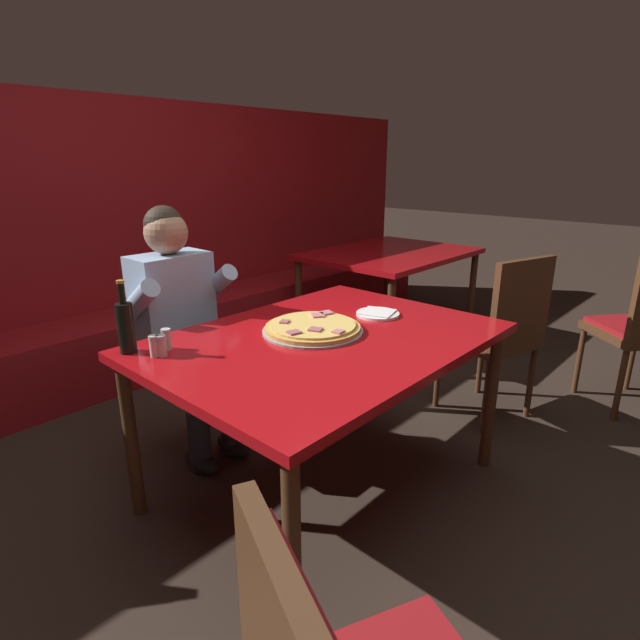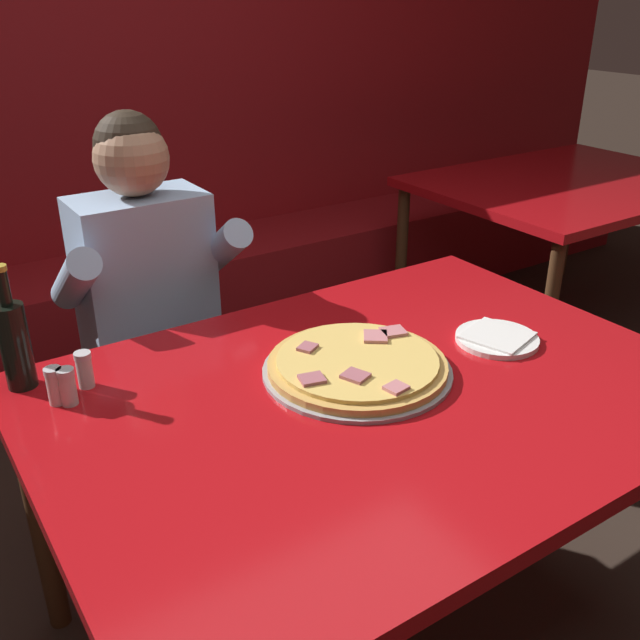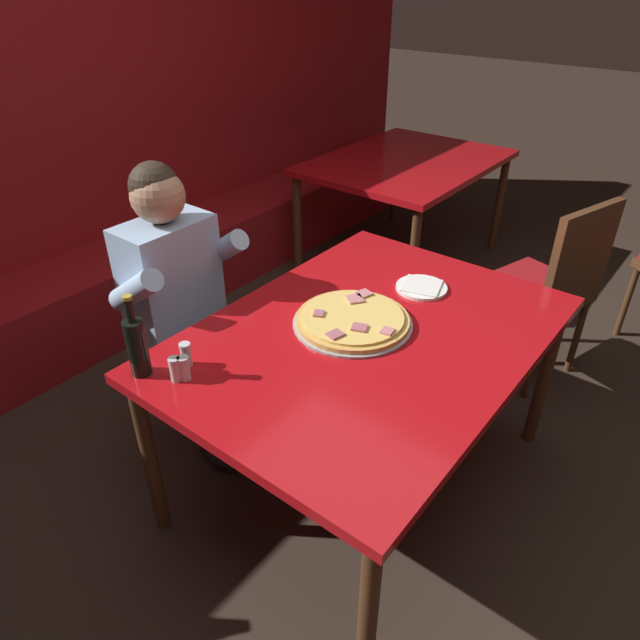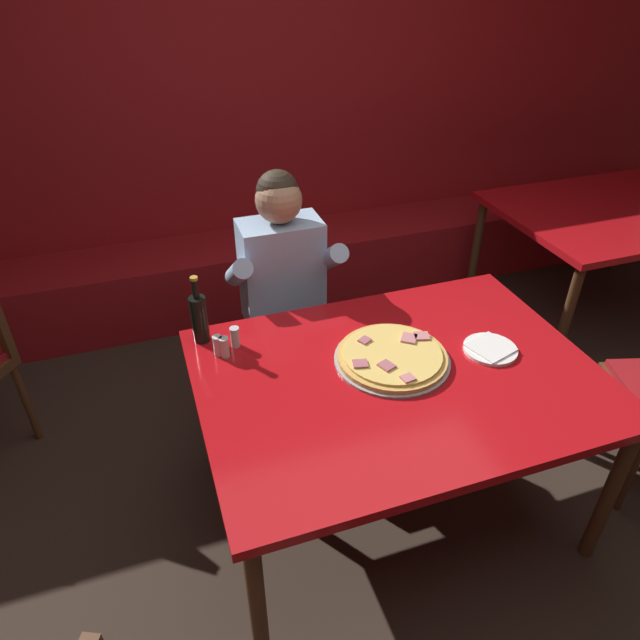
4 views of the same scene
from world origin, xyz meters
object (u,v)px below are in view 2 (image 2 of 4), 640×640
shaker_oregano (85,371)px  diner_seated_blue_shirt (159,313)px  shaker_red_pepper_flakes (68,388)px  main_dining_table (374,412)px  beer_bottle (15,342)px  shaker_black_pepper (55,387)px  plate_white_paper (497,338)px  pizza (357,365)px  background_dining_table (570,195)px

shaker_oregano → diner_seated_blue_shirt: size_ratio=0.07×
diner_seated_blue_shirt → shaker_red_pepper_flakes: bearing=-130.2°
main_dining_table → diner_seated_blue_shirt: 0.79m
main_dining_table → shaker_red_pepper_flakes: bearing=152.2°
beer_bottle → main_dining_table: bearing=-34.3°
shaker_black_pepper → plate_white_paper: bearing=-17.5°
pizza → shaker_black_pepper: 0.67m
shaker_oregano → diner_seated_blue_shirt: 0.52m
diner_seated_blue_shirt → main_dining_table: bearing=-74.1°
beer_bottle → diner_seated_blue_shirt: (0.44, 0.31, -0.16)m
plate_white_paper → shaker_oregano: shaker_oregano is taller
beer_bottle → plate_white_paper: bearing=-22.5°
beer_bottle → shaker_black_pepper: beer_bottle is taller
main_dining_table → background_dining_table: (1.92, 0.99, -0.01)m
shaker_oregano → shaker_red_pepper_flakes: (-0.05, -0.05, 0.00)m
shaker_black_pepper → diner_seated_blue_shirt: size_ratio=0.07×
beer_bottle → shaker_red_pepper_flakes: bearing=-64.1°
pizza → plate_white_paper: bearing=-9.9°
main_dining_table → plate_white_paper: plate_white_paper is taller
plate_white_paper → main_dining_table: bearing=-178.5°
main_dining_table → shaker_red_pepper_flakes: 0.68m
diner_seated_blue_shirt → background_dining_table: size_ratio=0.93×
shaker_oregano → pizza: bearing=-27.7°
main_dining_table → shaker_black_pepper: bearing=151.7°
main_dining_table → background_dining_table: same height
background_dining_table → shaker_black_pepper: bearing=-165.5°
shaker_oregano → background_dining_table: size_ratio=0.06×
main_dining_table → beer_bottle: beer_bottle is taller
beer_bottle → shaker_oregano: size_ratio=3.40×
shaker_oregano → diner_seated_blue_shirt: bearing=50.5°
shaker_black_pepper → shaker_red_pepper_flakes: same height
plate_white_paper → shaker_oregano: 1.01m
shaker_red_pepper_flakes → shaker_oregano: bearing=45.3°
beer_bottle → shaker_oregano: bearing=-34.8°
diner_seated_blue_shirt → background_dining_table: (2.13, 0.23, -0.02)m
pizza → background_dining_table: (1.91, 0.91, -0.09)m
pizza → shaker_black_pepper: (-0.62, 0.25, 0.02)m
pizza → plate_white_paper: 0.40m
background_dining_table → beer_bottle: bearing=-168.2°
pizza → plate_white_paper: pizza is taller
shaker_oregano → shaker_red_pepper_flakes: size_ratio=1.00×
diner_seated_blue_shirt → background_dining_table: diner_seated_blue_shirt is taller
pizza → shaker_red_pepper_flakes: size_ratio=5.18×
plate_white_paper → shaker_red_pepper_flakes: size_ratio=2.44×
plate_white_paper → shaker_black_pepper: (-1.01, 0.32, 0.03)m
beer_bottle → diner_seated_blue_shirt: size_ratio=0.23×
shaker_oregano → background_dining_table: (2.46, 0.62, -0.11)m
main_dining_table → background_dining_table: bearing=27.2°
shaker_oregano → diner_seated_blue_shirt: diner_seated_blue_shirt is taller
main_dining_table → shaker_red_pepper_flakes: size_ratio=17.27×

